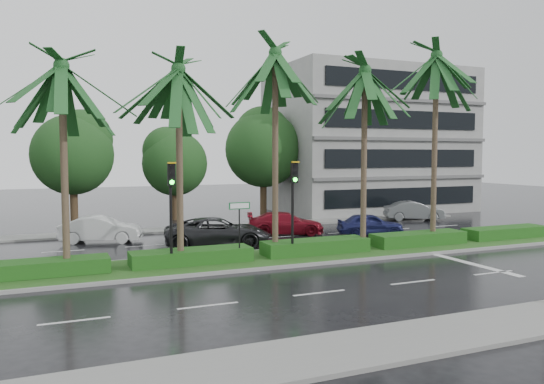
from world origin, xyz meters
name	(u,v)px	position (x,y,z in m)	size (l,w,h in m)	color
ground	(265,265)	(0.00, 0.00, 0.00)	(120.00, 120.00, 0.00)	black
near_sidewalk	(414,339)	(0.00, -10.20, 0.06)	(40.00, 2.40, 0.12)	slate
far_sidewalk	(195,228)	(0.00, 12.00, 0.06)	(40.00, 2.00, 0.12)	slate
median	(257,259)	(0.00, 1.00, 0.08)	(36.00, 4.00, 0.15)	gray
hedge	(257,251)	(0.00, 1.00, 0.45)	(35.20, 1.40, 0.60)	#1C4112
lane_markings	(331,261)	(3.04, -0.43, 0.01)	(34.00, 13.06, 0.01)	silver
palm_row	(229,79)	(-1.24, 1.02, 8.06)	(26.30, 4.20, 10.57)	#463328
signal_median_left	(171,199)	(-4.00, 0.30, 3.00)	(0.34, 0.42, 4.36)	black
signal_median_right	(293,195)	(1.50, 0.30, 3.00)	(0.34, 0.42, 4.36)	black
street_sign	(239,217)	(-1.00, 0.48, 2.12)	(0.95, 0.09, 2.60)	black
bg_trees	(180,153)	(0.39, 17.59, 4.91)	(32.70, 5.95, 8.60)	#392E1A
building	(368,141)	(17.00, 18.00, 6.00)	(16.00, 10.00, 12.00)	gray
car_white	(101,229)	(-5.99, 9.08, 0.72)	(4.34, 1.51, 1.43)	silver
car_darkgrey	(218,232)	(-0.50, 5.31, 0.76)	(5.50, 2.54, 1.53)	#232426
car_red	(285,223)	(4.50, 7.77, 0.67)	(4.61, 1.87, 1.34)	maroon
car_blue	(370,224)	(9.00, 5.48, 0.66)	(3.87, 1.56, 1.32)	navy
car_grey	(414,211)	(16.00, 10.33, 0.70)	(4.22, 1.47, 1.39)	slate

